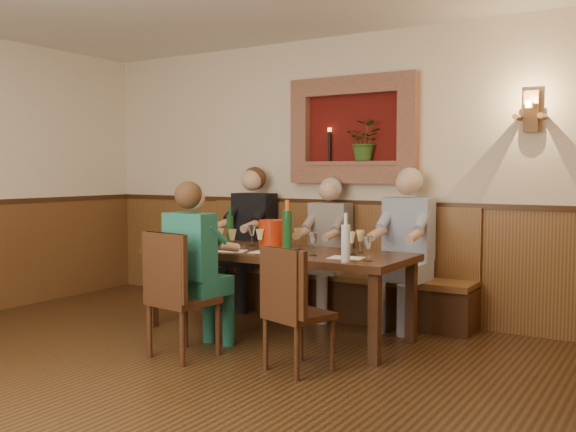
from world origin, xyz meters
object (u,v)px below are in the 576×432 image
at_px(person_bench_mid, 326,260).
at_px(wine_bottle_green_b, 230,229).
at_px(wine_bottle_green_a, 287,230).
at_px(water_bottle, 346,242).
at_px(chair_near_left, 182,321).
at_px(chair_near_right, 297,335).
at_px(person_chair_front, 198,282).
at_px(bench, 326,282).
at_px(person_bench_right, 404,261).
at_px(person_bench_left, 249,249).
at_px(dining_table, 275,258).
at_px(spittoon_bucket, 271,235).

xyz_separation_m(person_bench_mid, wine_bottle_green_b, (-0.63, -0.73, 0.33)).
height_order(wine_bottle_green_a, water_bottle, wine_bottle_green_a).
relative_size(chair_near_left, chair_near_right, 1.09).
distance_m(person_bench_mid, wine_bottle_green_b, 1.02).
bearing_deg(person_chair_front, chair_near_right, -1.13).
height_order(bench, person_chair_front, person_chair_front).
bearing_deg(person_bench_right, chair_near_left, -121.47).
distance_m(person_bench_mid, person_bench_right, 0.82).
bearing_deg(person_bench_left, water_bottle, -34.06).
bearing_deg(person_chair_front, dining_table, 73.40).
distance_m(bench, person_chair_front, 1.75).
relative_size(dining_table, wine_bottle_green_b, 6.54).
distance_m(dining_table, bench, 1.01).
bearing_deg(chair_near_right, wine_bottle_green_a, 143.91).
bearing_deg(chair_near_right, chair_near_left, -152.16).
xyz_separation_m(chair_near_left, person_chair_front, (0.00, 0.19, 0.28)).
bearing_deg(wine_bottle_green_b, chair_near_right, -35.29).
distance_m(person_bench_mid, water_bottle, 1.47).
height_order(person_bench_mid, person_chair_front, person_bench_mid).
bearing_deg(person_bench_right, spittoon_bucket, -138.48).
relative_size(chair_near_right, water_bottle, 2.41).
distance_m(spittoon_bucket, wine_bottle_green_b, 0.53).
bearing_deg(wine_bottle_green_b, person_bench_right, 26.66).
height_order(wine_bottle_green_a, wine_bottle_green_b, wine_bottle_green_a).
height_order(spittoon_bucket, wine_bottle_green_a, wine_bottle_green_a).
height_order(person_bench_right, person_chair_front, person_bench_right).
height_order(bench, chair_near_left, bench).
height_order(chair_near_left, person_bench_mid, person_bench_mid).
bearing_deg(wine_bottle_green_b, person_bench_mid, 49.35).
height_order(chair_near_right, person_chair_front, person_chair_front).
relative_size(bench, water_bottle, 8.01).
bearing_deg(dining_table, water_bottle, -21.39).
distance_m(chair_near_right, person_bench_left, 2.30).
xyz_separation_m(chair_near_right, person_chair_front, (-0.94, 0.02, 0.30)).
distance_m(chair_near_left, spittoon_bucket, 1.17).
relative_size(bench, person_bench_mid, 2.17).
bearing_deg(water_bottle, person_chair_front, -157.89).
bearing_deg(bench, person_bench_mid, -64.58).
bearing_deg(spittoon_bucket, chair_near_right, -47.15).
relative_size(person_bench_left, spittoon_bucket, 5.71).
bearing_deg(spittoon_bucket, person_chair_front, -102.68).
relative_size(chair_near_left, person_chair_front, 0.72).
bearing_deg(person_bench_right, water_bottle, -90.60).
xyz_separation_m(person_bench_mid, person_chair_front, (-0.28, -1.62, -0.01)).
height_order(chair_near_right, person_bench_right, person_bench_right).
height_order(bench, person_bench_right, person_bench_right).
bearing_deg(water_bottle, bench, 123.86).
relative_size(wine_bottle_green_b, water_bottle, 0.98).
distance_m(chair_near_right, spittoon_bucket, 1.27).
bearing_deg(spittoon_bucket, water_bottle, -21.25).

